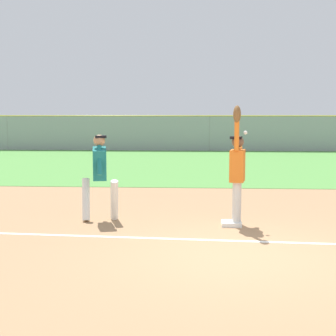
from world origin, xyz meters
TOP-DOWN VIEW (x-y plane):
  - ground_plane at (0.00, 0.00)m, footprint 70.57×70.57m
  - outfield_grass at (0.00, 13.91)m, footprint 47.61×14.42m
  - chalk_foul_line at (-3.97, 1.06)m, footprint 11.98×0.87m
  - first_base at (0.03, 1.96)m, footprint 0.39×0.39m
  - fielder at (0.13, 1.97)m, footprint 0.33×0.90m
  - runner at (-2.56, 2.23)m, footprint 0.82×0.84m
  - baseball at (0.28, 2.07)m, footprint 0.07×0.07m
  - outfield_fence at (0.00, 21.12)m, footprint 47.69×0.08m
  - parked_car_black at (-7.93, 25.59)m, footprint 4.46×2.23m
  - parked_car_silver at (-3.51, 24.99)m, footprint 4.41×2.13m
  - parked_car_blue at (1.45, 25.26)m, footprint 4.56×2.45m
  - parked_car_red at (5.98, 24.88)m, footprint 4.50×2.31m

SIDE VIEW (x-z plane):
  - ground_plane at x=0.00m, z-range 0.00..0.00m
  - chalk_foul_line at x=-3.97m, z-range 0.00..0.01m
  - outfield_grass at x=0.00m, z-range 0.00..0.01m
  - first_base at x=0.03m, z-range 0.00..0.08m
  - parked_car_black at x=-7.93m, z-range 0.05..1.30m
  - parked_car_silver at x=-3.51m, z-range 0.05..1.30m
  - parked_car_blue at x=1.45m, z-range 0.05..1.30m
  - parked_car_red at x=5.98m, z-range 0.05..1.30m
  - runner at x=-2.56m, z-range 0.14..1.86m
  - outfield_fence at x=0.00m, z-range 0.00..2.05m
  - fielder at x=0.13m, z-range -0.02..2.26m
  - baseball at x=0.28m, z-range 1.73..1.81m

